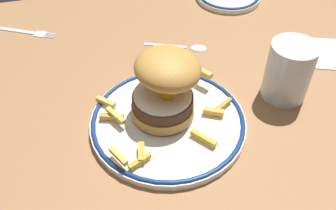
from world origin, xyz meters
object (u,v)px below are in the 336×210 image
burger (166,84)px  spoon (191,47)px  dinner_plate (168,121)px  fork (26,32)px  water_glass (287,73)px  napkin (335,54)px

burger → spoon: burger is taller
dinner_plate → fork: dinner_plate is taller
water_glass → fork: size_ratio=0.79×
burger → water_glass: bearing=0.5°
dinner_plate → napkin: bearing=15.3°
dinner_plate → water_glass: size_ratio=2.43×
water_glass → napkin: 18.46cm
dinner_plate → fork: size_ratio=1.91×
burger → fork: bearing=126.0°
water_glass → spoon: size_ratio=0.81×
spoon → napkin: 29.32cm
burger → fork: burger is taller
spoon → water_glass: bearing=-56.1°
dinner_plate → napkin: (37.83, 10.35, -0.64)cm
napkin → fork: bearing=158.5°
spoon → napkin: bearing=-18.8°
fork → burger: bearing=-54.0°
fork → napkin: same height
burger → water_glass: burger is taller
burger → spoon: (9.91, 17.65, -6.68)cm
burger → dinner_plate: bearing=-94.4°
fork → dinner_plate: bearing=-55.9°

